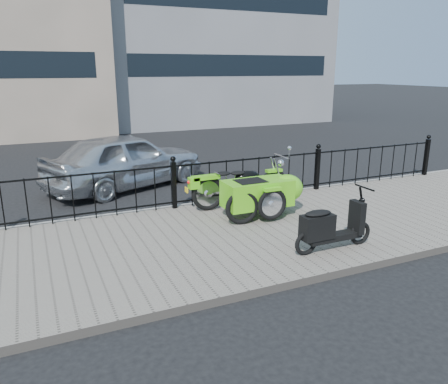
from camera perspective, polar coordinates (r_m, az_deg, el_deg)
name	(u,v)px	position (r m, az deg, el deg)	size (l,w,h in m)	color
ground	(197,235)	(7.86, -3.50, -5.56)	(120.00, 120.00, 0.00)	black
sidewalk	(208,241)	(7.41, -2.12, -6.43)	(30.00, 3.80, 0.12)	slate
curb	(172,209)	(9.13, -6.74, -2.17)	(30.00, 0.10, 0.12)	gray
iron_fence	(174,186)	(8.85, -6.58, 0.82)	(14.11, 0.11, 1.08)	black
motorcycle_sidecar	(262,190)	(8.49, 4.97, 0.26)	(2.28, 1.48, 0.98)	black
scooter	(329,228)	(6.95, 13.61, -4.55)	(1.43, 0.42, 0.97)	black
spare_tire	(242,208)	(7.91, 2.37, -2.04)	(0.64, 0.64, 0.09)	black
sedan_car	(126,160)	(11.04, -12.72, 4.09)	(1.63, 4.05, 1.38)	silver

